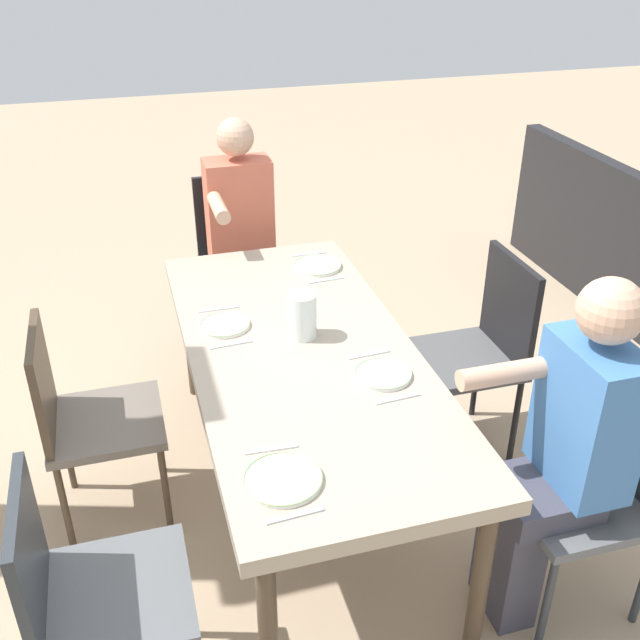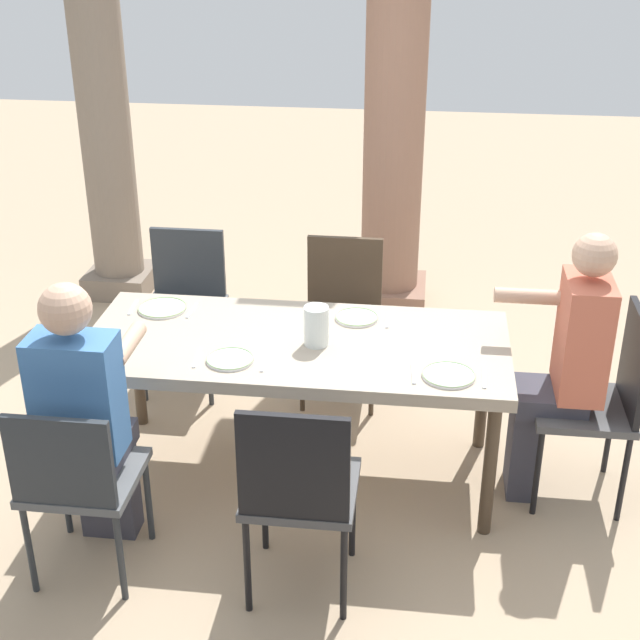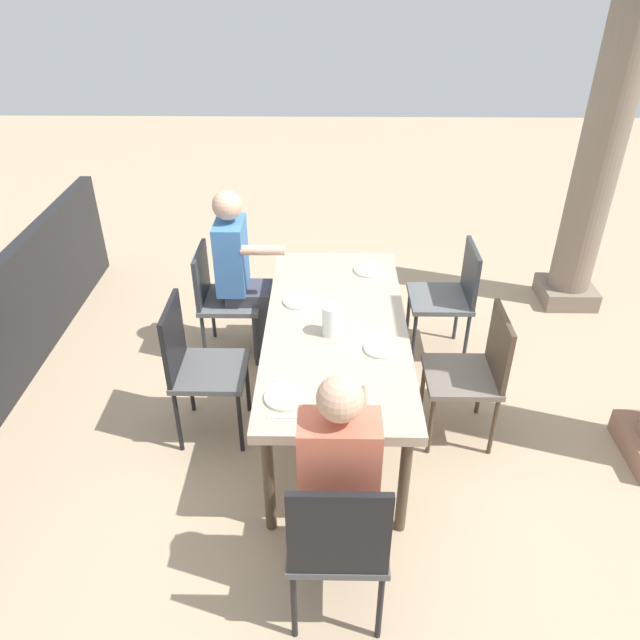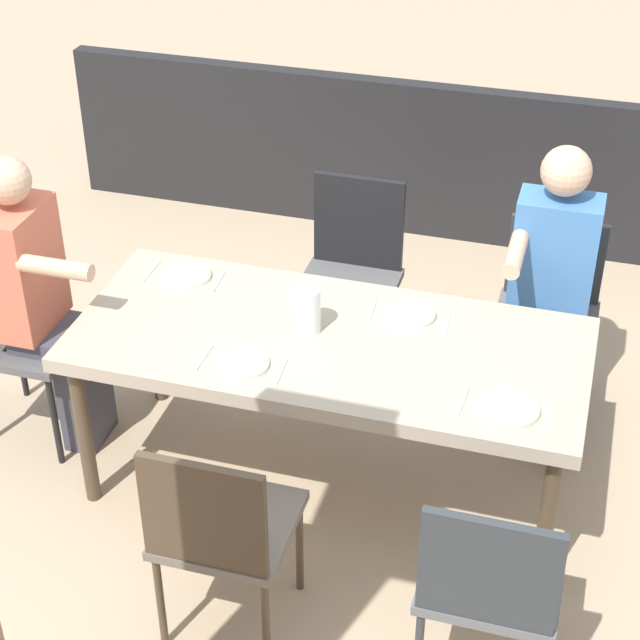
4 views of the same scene
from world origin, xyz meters
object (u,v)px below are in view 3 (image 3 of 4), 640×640
Objects in this scene: stone_column_near at (602,145)px; plate_0 at (371,270)px; dining_table at (336,333)px; plate_3 at (286,397)px; chair_west_south at (220,294)px; chair_west_north at (451,293)px; chair_mid_south at (196,362)px; plate_2 at (382,348)px; water_pitcher at (332,322)px; chair_mid_north at (475,368)px; diner_man_white at (339,481)px; plate_1 at (299,301)px; diner_woman_green at (242,271)px; chair_head_east at (338,538)px.

plate_0 is at bearing -64.14° from stone_column_near.
dining_table is 8.13× the size of plate_0.
plate_3 is at bearing -20.41° from dining_table.
plate_3 is at bearing 21.81° from chair_west_south.
chair_mid_south reaches higher than chair_west_north.
plate_2 is 0.68m from plate_3.
chair_west_south is at bearing -136.54° from water_pitcher.
chair_mid_north is 0.67× the size of diner_man_white.
diner_man_white reaches higher than plate_1.
chair_mid_south is at bearing -96.51° from plate_2.
plate_0 and plate_2 have the same top height.
chair_mid_north is 1.17m from plate_1.
plate_1 is (-0.39, -1.08, 0.23)m from chair_mid_north.
diner_man_white is (1.09, -0.84, 0.19)m from chair_mid_north.
diner_woman_green is at bearing 168.79° from chair_mid_south.
chair_west_south is 0.90× the size of chair_head_east.
chair_west_north is at bearing -179.84° from chair_mid_north.
diner_woman_green is at bearing -162.70° from chair_head_east.
dining_table is 0.18m from water_pitcher.
diner_man_white is (1.09, 0.85, 0.16)m from chair_mid_south.
chair_west_north reaches higher than plate_3.
chair_mid_north is 0.65m from plate_2.
stone_column_near reaches higher than chair_west_south.
stone_column_near reaches higher than plate_3.
chair_west_south is 0.90m from chair_mid_south.
chair_head_east is (1.40, 0.00, -0.13)m from dining_table.
chair_mid_north is 2.25m from stone_column_near.
chair_mid_south is 4.50× the size of plate_2.
chair_west_north is at bearing -55.85° from stone_column_near.
chair_mid_south is at bearing -52.68° from plate_0.
chair_head_east is at bearing 17.30° from diner_woman_green.
diner_woman_green is 0.67m from plate_1.
chair_head_east is (2.17, -0.85, 0.02)m from chair_west_north.
plate_3 is at bearing -62.95° from chair_mid_north.
diner_man_white is 0.47× the size of stone_column_near.
chair_mid_north is 1.70m from chair_mid_south.
plate_1 is (-0.39, 0.62, 0.20)m from chair_mid_south.
plate_1 is at bearing -171.96° from chair_head_east.
plate_0 is (0.06, -0.60, 0.21)m from chair_west_north.
water_pitcher is (0.86, -0.87, 0.29)m from chair_west_north.
water_pitcher is (0.86, 0.82, 0.32)m from chair_west_south.
diner_man_white is at bearing -14.83° from plate_2.
chair_head_east is at bearing 33.79° from chair_mid_south.
chair_mid_south is 0.76m from plate_1.
water_pitcher is (-0.16, -0.29, 0.07)m from plate_2.
chair_west_north reaches higher than plate_0.
diner_man_white is 6.32× the size of plate_2.
stone_column_near reaches higher than plate_0.
diner_woman_green is 2.91m from stone_column_near.
chair_head_east is (1.27, 0.85, 0.00)m from chair_mid_south.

